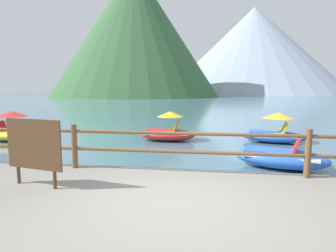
% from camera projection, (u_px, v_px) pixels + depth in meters
% --- Properties ---
extents(ground_plane, '(200.00, 200.00, 0.00)m').
position_uv_depth(ground_plane, '(207.00, 103.00, 43.66)').
color(ground_plane, '#477084').
extents(dock_railing, '(23.92, 0.12, 0.95)m').
position_uv_depth(dock_railing, '(184.00, 145.00, 5.81)').
color(dock_railing, brown).
rests_on(dock_railing, promenade_dock).
extents(sign_board, '(1.16, 0.29, 1.19)m').
position_uv_depth(sign_board, '(34.00, 145.00, 4.97)').
color(sign_board, silver).
rests_on(sign_board, promenade_dock).
extents(pedal_boat_2, '(2.62, 1.64, 1.18)m').
position_uv_depth(pedal_boat_2, '(274.00, 133.00, 11.32)').
color(pedal_boat_2, blue).
rests_on(pedal_boat_2, ground).
extents(pedal_boat_3, '(2.24, 1.13, 1.20)m').
position_uv_depth(pedal_boat_3, '(168.00, 131.00, 11.67)').
color(pedal_boat_3, red).
rests_on(pedal_boat_3, ground).
extents(pedal_boat_4, '(2.61, 1.78, 0.87)m').
position_uv_depth(pedal_boat_4, '(280.00, 158.00, 7.63)').
color(pedal_boat_4, blue).
rests_on(pedal_boat_4, ground).
extents(pedal_boat_5, '(2.64, 1.47, 1.21)m').
position_uv_depth(pedal_boat_5, '(15.00, 131.00, 11.69)').
color(pedal_boat_5, yellow).
rests_on(pedal_boat_5, ground).
extents(cliff_headland, '(45.19, 45.19, 34.44)m').
position_uv_depth(cliff_headland, '(141.00, 37.00, 77.72)').
color(cliff_headland, '#386038').
rests_on(cliff_headland, ground).
extents(distant_peak, '(69.26, 69.26, 33.21)m').
position_uv_depth(distant_peak, '(253.00, 51.00, 111.20)').
color(distant_peak, '#93A3B7').
rests_on(distant_peak, ground).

